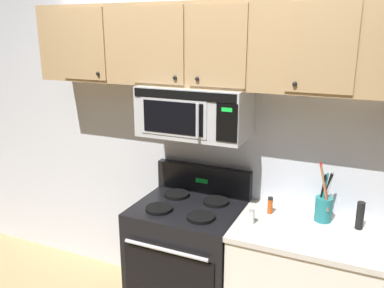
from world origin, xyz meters
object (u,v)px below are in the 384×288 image
Objects in this scene: stove_range at (188,259)px; salt_shaker at (252,216)px; utensil_crock_teal at (324,206)px; spice_jar at (270,205)px; over_range_microwave at (195,111)px; pepper_mill at (360,216)px.

stove_range is 10.74× the size of salt_shaker.
stove_range is 1.07m from utensil_crock_teal.
utensil_crock_teal is 0.35m from spice_jar.
over_range_microwave reaches higher than stove_range.
salt_shaker is at bearing -150.37° from utensil_crock_teal.
stove_range is at bearing -166.58° from spice_jar.
over_range_microwave is (-0.00, 0.12, 1.11)m from stove_range.
stove_range reaches higher than spice_jar.
utensil_crock_teal is 0.23m from pepper_mill.
utensil_crock_teal is (0.91, 0.17, 0.54)m from stove_range.
spice_jar is at bearing 1.78° from over_range_microwave.
pepper_mill is 0.57m from spice_jar.
over_range_microwave reaches higher than spice_jar.
spice_jar is at bearing 70.81° from salt_shaker.
utensil_crock_teal is at bearing 5.36° from spice_jar.
utensil_crock_teal reaches higher than salt_shaker.
spice_jar is (0.07, 0.21, 0.01)m from salt_shaker.
stove_range is at bearing -169.62° from utensil_crock_teal.
salt_shaker is 0.89× the size of spice_jar.
spice_jar is at bearing -174.64° from utensil_crock_teal.
salt_shaker is at bearing -161.40° from pepper_mill.
utensil_crock_teal is at bearing 10.38° from stove_range.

